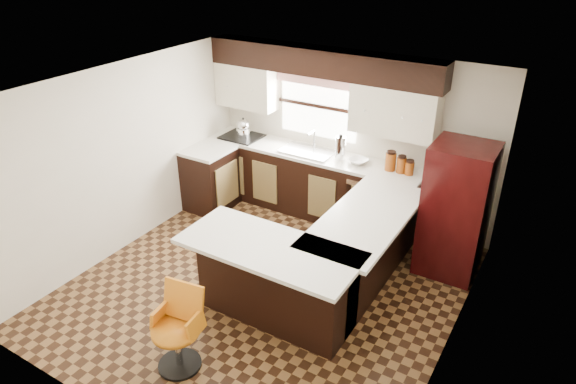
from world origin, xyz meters
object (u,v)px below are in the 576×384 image
Objects in this scene: peninsula_long at (359,252)px; peninsula_return at (276,282)px; refrigerator at (456,210)px; bar_chair at (176,332)px.

peninsula_return is (-0.53, -0.97, 0.00)m from peninsula_long.
refrigerator is at bearing 53.81° from peninsula_return.
peninsula_long is 1.26m from refrigerator.
bar_chair is (-0.94, -2.09, -0.02)m from peninsula_long.
peninsula_return is 1.92× the size of bar_chair.
bar_chair is at bearing -114.24° from peninsula_long.
peninsula_return reaches higher than bar_chair.
peninsula_return is 1.19m from bar_chair.
peninsula_long is 1.18× the size of peninsula_return.
bar_chair is (-1.77, -2.96, -0.40)m from refrigerator.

